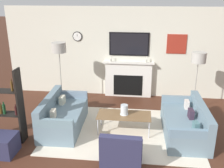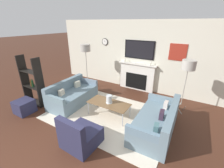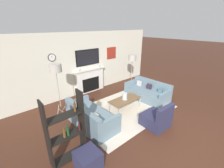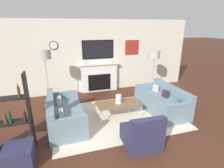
# 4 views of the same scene
# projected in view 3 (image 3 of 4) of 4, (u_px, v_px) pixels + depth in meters

# --- Properties ---
(ground_plane) EXTENTS (60.00, 60.00, 0.00)m
(ground_plane) POSITION_uv_depth(u_px,v_px,m) (179.00, 141.00, 4.10)
(ground_plane) COLOR #462518
(fireplace_wall) EXTENTS (7.53, 0.28, 2.70)m
(fireplace_wall) POSITION_uv_depth(u_px,v_px,m) (88.00, 66.00, 6.75)
(fireplace_wall) COLOR beige
(fireplace_wall) RESTS_ON ground_plane
(area_rug) EXTENTS (3.49, 2.43, 0.01)m
(area_rug) POSITION_uv_depth(u_px,v_px,m) (123.00, 110.00, 5.59)
(area_rug) COLOR beige
(area_rug) RESTS_ON ground_plane
(couch_left) EXTENTS (0.89, 1.73, 0.77)m
(couch_left) POSITION_uv_depth(u_px,v_px,m) (91.00, 118.00, 4.61)
(couch_left) COLOR slate
(couch_left) RESTS_ON ground_plane
(couch_right) EXTENTS (0.92, 1.82, 0.75)m
(couch_right) POSITION_uv_depth(u_px,v_px,m) (147.00, 93.00, 6.37)
(couch_right) COLOR slate
(couch_right) RESTS_ON ground_plane
(armchair) EXTENTS (0.75, 0.76, 0.79)m
(armchair) POSITION_uv_depth(u_px,v_px,m) (157.00, 119.00, 4.61)
(armchair) COLOR #292946
(armchair) RESTS_ON ground_plane
(coffee_table) EXTENTS (1.23, 0.56, 0.44)m
(coffee_table) POSITION_uv_depth(u_px,v_px,m) (125.00, 100.00, 5.44)
(coffee_table) COLOR brown
(coffee_table) RESTS_ON ground_plane
(hurricane_candle) EXTENTS (0.19, 0.19, 0.24)m
(hurricane_candle) POSITION_uv_depth(u_px,v_px,m) (125.00, 97.00, 5.41)
(hurricane_candle) COLOR silver
(hurricane_candle) RESTS_ON coffee_table
(floor_lamp_left) EXTENTS (0.39, 0.39, 1.82)m
(floor_lamp_left) POSITION_uv_depth(u_px,v_px,m) (55.00, 69.00, 4.77)
(floor_lamp_left) COLOR #9E998E
(floor_lamp_left) RESTS_ON ground_plane
(floor_lamp_right) EXTENTS (0.37, 0.37, 1.65)m
(floor_lamp_right) POSITION_uv_depth(u_px,v_px,m) (132.00, 58.00, 7.07)
(floor_lamp_right) COLOR #9E998E
(floor_lamp_right) RESTS_ON ground_plane
(shelf_unit) EXTENTS (0.84, 0.28, 1.64)m
(shelf_unit) POSITION_uv_depth(u_px,v_px,m) (66.00, 131.00, 3.32)
(shelf_unit) COLOR black
(shelf_unit) RESTS_ON ground_plane
(ottoman) EXTENTS (0.50, 0.50, 0.41)m
(ottoman) POSITION_uv_depth(u_px,v_px,m) (88.00, 160.00, 3.28)
(ottoman) COLOR #292946
(ottoman) RESTS_ON ground_plane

